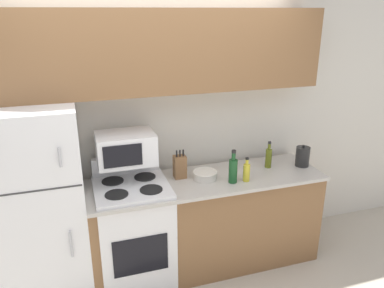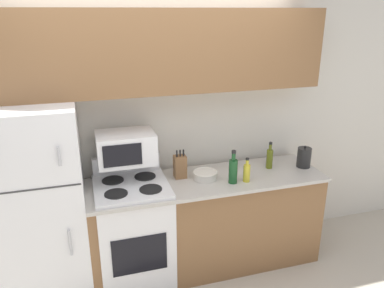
{
  "view_description": "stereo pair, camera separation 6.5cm",
  "coord_description": "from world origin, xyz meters",
  "px_view_note": "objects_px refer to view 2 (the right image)",
  "views": [
    {
      "loc": [
        -0.69,
        -2.57,
        2.33
      ],
      "look_at": [
        0.23,
        0.27,
        1.26
      ],
      "focal_mm": 35.0,
      "sensor_mm": 36.0,
      "label": 1
    },
    {
      "loc": [
        -0.63,
        -2.59,
        2.33
      ],
      "look_at": [
        0.23,
        0.27,
        1.26
      ],
      "focal_mm": 35.0,
      "sensor_mm": 36.0,
      "label": 2
    }
  ],
  "objects_px": {
    "refrigerator": "(37,207)",
    "knife_block": "(180,166)",
    "stove": "(134,231)",
    "bottle_olive_oil": "(270,158)",
    "bottle_wine_green": "(233,170)",
    "bottle_cooking_spray": "(247,172)",
    "kettle": "(304,157)",
    "microwave": "(126,148)",
    "bowl": "(205,175)"
  },
  "relations": [
    {
      "from": "stove",
      "to": "microwave",
      "type": "relative_size",
      "value": 2.28
    },
    {
      "from": "refrigerator",
      "to": "kettle",
      "type": "bearing_deg",
      "value": -1.04
    },
    {
      "from": "knife_block",
      "to": "stove",
      "type": "bearing_deg",
      "value": -167.95
    },
    {
      "from": "stove",
      "to": "bottle_wine_green",
      "type": "height_order",
      "value": "bottle_wine_green"
    },
    {
      "from": "bottle_wine_green",
      "to": "kettle",
      "type": "xyz_separation_m",
      "value": [
        0.79,
        0.13,
        -0.02
      ]
    },
    {
      "from": "knife_block",
      "to": "refrigerator",
      "type": "bearing_deg",
      "value": -177.08
    },
    {
      "from": "refrigerator",
      "to": "bottle_olive_oil",
      "type": "xyz_separation_m",
      "value": [
        2.08,
        0.02,
        0.17
      ]
    },
    {
      "from": "refrigerator",
      "to": "knife_block",
      "type": "xyz_separation_m",
      "value": [
        1.21,
        0.06,
        0.18
      ]
    },
    {
      "from": "microwave",
      "to": "bottle_cooking_spray",
      "type": "relative_size",
      "value": 2.2
    },
    {
      "from": "refrigerator",
      "to": "microwave",
      "type": "bearing_deg",
      "value": 6.23
    },
    {
      "from": "bottle_olive_oil",
      "to": "kettle",
      "type": "relative_size",
      "value": 1.22
    },
    {
      "from": "microwave",
      "to": "bottle_cooking_spray",
      "type": "xyz_separation_m",
      "value": [
        1.0,
        -0.27,
        -0.24
      ]
    },
    {
      "from": "bottle_wine_green",
      "to": "microwave",
      "type": "bearing_deg",
      "value": 163.49
    },
    {
      "from": "bottle_wine_green",
      "to": "refrigerator",
      "type": "bearing_deg",
      "value": 173.74
    },
    {
      "from": "bottle_wine_green",
      "to": "kettle",
      "type": "relative_size",
      "value": 1.4
    },
    {
      "from": "stove",
      "to": "bottle_cooking_spray",
      "type": "distance_m",
      "value": 1.12
    },
    {
      "from": "knife_block",
      "to": "bottle_cooking_spray",
      "type": "relative_size",
      "value": 1.21
    },
    {
      "from": "knife_block",
      "to": "kettle",
      "type": "height_order",
      "value": "knife_block"
    },
    {
      "from": "stove",
      "to": "knife_block",
      "type": "xyz_separation_m",
      "value": [
        0.45,
        0.1,
        0.53
      ]
    },
    {
      "from": "bottle_wine_green",
      "to": "bottle_olive_oil",
      "type": "relative_size",
      "value": 1.15
    },
    {
      "from": "refrigerator",
      "to": "bottle_olive_oil",
      "type": "relative_size",
      "value": 6.45
    },
    {
      "from": "bottle_cooking_spray",
      "to": "kettle",
      "type": "bearing_deg",
      "value": 12.27
    },
    {
      "from": "knife_block",
      "to": "bowl",
      "type": "relative_size",
      "value": 1.2
    },
    {
      "from": "refrigerator",
      "to": "knife_block",
      "type": "distance_m",
      "value": 1.23
    },
    {
      "from": "microwave",
      "to": "bottle_olive_oil",
      "type": "xyz_separation_m",
      "value": [
        1.33,
        -0.06,
        -0.23
      ]
    },
    {
      "from": "bottle_wine_green",
      "to": "bottle_olive_oil",
      "type": "distance_m",
      "value": 0.5
    },
    {
      "from": "bowl",
      "to": "bottle_cooking_spray",
      "type": "xyz_separation_m",
      "value": [
        0.33,
        -0.15,
        0.05
      ]
    },
    {
      "from": "refrigerator",
      "to": "microwave",
      "type": "relative_size",
      "value": 3.46
    },
    {
      "from": "refrigerator",
      "to": "stove",
      "type": "bearing_deg",
      "value": -2.61
    },
    {
      "from": "knife_block",
      "to": "kettle",
      "type": "distance_m",
      "value": 1.2
    },
    {
      "from": "stove",
      "to": "microwave",
      "type": "distance_m",
      "value": 0.76
    },
    {
      "from": "refrigerator",
      "to": "bottle_wine_green",
      "type": "distance_m",
      "value": 1.65
    },
    {
      "from": "refrigerator",
      "to": "kettle",
      "type": "xyz_separation_m",
      "value": [
        2.41,
        -0.04,
        0.17
      ]
    },
    {
      "from": "knife_block",
      "to": "bowl",
      "type": "height_order",
      "value": "knife_block"
    },
    {
      "from": "microwave",
      "to": "bottle_cooking_spray",
      "type": "bearing_deg",
      "value": -15.04
    },
    {
      "from": "bottle_olive_oil",
      "to": "bottle_wine_green",
      "type": "bearing_deg",
      "value": -156.2
    },
    {
      "from": "stove",
      "to": "bottle_olive_oil",
      "type": "relative_size",
      "value": 4.24
    },
    {
      "from": "stove",
      "to": "knife_block",
      "type": "relative_size",
      "value": 4.16
    },
    {
      "from": "knife_block",
      "to": "bottle_cooking_spray",
      "type": "height_order",
      "value": "knife_block"
    },
    {
      "from": "knife_block",
      "to": "bottle_wine_green",
      "type": "relative_size",
      "value": 0.88
    },
    {
      "from": "refrigerator",
      "to": "bottle_cooking_spray",
      "type": "height_order",
      "value": "refrigerator"
    },
    {
      "from": "microwave",
      "to": "knife_block",
      "type": "height_order",
      "value": "microwave"
    },
    {
      "from": "knife_block",
      "to": "bottle_olive_oil",
      "type": "distance_m",
      "value": 0.87
    },
    {
      "from": "bottle_cooking_spray",
      "to": "bowl",
      "type": "bearing_deg",
      "value": 155.06
    },
    {
      "from": "refrigerator",
      "to": "bottle_olive_oil",
      "type": "distance_m",
      "value": 2.09
    },
    {
      "from": "kettle",
      "to": "knife_block",
      "type": "bearing_deg",
      "value": 174.96
    },
    {
      "from": "refrigerator",
      "to": "bottle_cooking_spray",
      "type": "bearing_deg",
      "value": -6.12
    },
    {
      "from": "stove",
      "to": "microwave",
      "type": "height_order",
      "value": "microwave"
    },
    {
      "from": "bottle_cooking_spray",
      "to": "bottle_wine_green",
      "type": "height_order",
      "value": "bottle_wine_green"
    },
    {
      "from": "bottle_olive_oil",
      "to": "kettle",
      "type": "xyz_separation_m",
      "value": [
        0.33,
        -0.07,
        -0.01
      ]
    }
  ]
}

